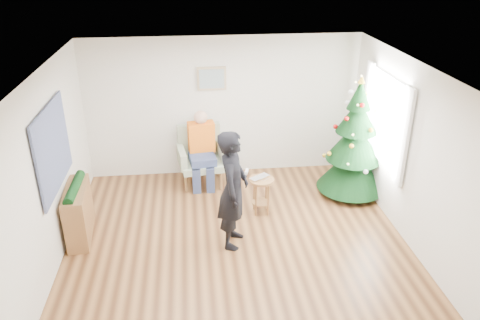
{
  "coord_description": "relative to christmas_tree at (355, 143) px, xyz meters",
  "views": [
    {
      "loc": [
        -0.6,
        -5.69,
        4.06
      ],
      "look_at": [
        0.1,
        0.6,
        1.1
      ],
      "focal_mm": 35.0,
      "sensor_mm": 36.0,
      "label": 1
    }
  ],
  "objects": [
    {
      "name": "floor",
      "position": [
        -2.15,
        -1.37,
        -0.96
      ],
      "size": [
        5.0,
        5.0,
        0.0
      ],
      "primitive_type": "plane",
      "color": "brown",
      "rests_on": "ground"
    },
    {
      "name": "christmas_tree",
      "position": [
        0.0,
        0.0,
        0.0
      ],
      "size": [
        1.18,
        1.18,
        2.13
      ],
      "rotation": [
        0.0,
        0.0,
        0.32
      ],
      "color": "#3F2816",
      "rests_on": "floor"
    },
    {
      "name": "console",
      "position": [
        -4.48,
        -0.86,
        -0.56
      ],
      "size": [
        0.38,
        1.02,
        0.8
      ],
      "primitive_type": "cube",
      "rotation": [
        0.0,
        0.0,
        0.08
      ],
      "color": "brown",
      "rests_on": "floor"
    },
    {
      "name": "wall_front",
      "position": [
        -2.15,
        -3.87,
        0.34
      ],
      "size": [
        5.0,
        0.0,
        5.0
      ],
      "primitive_type": "plane",
      "rotation": [
        -1.57,
        0.0,
        0.0
      ],
      "color": "silver",
      "rests_on": "floor"
    },
    {
      "name": "wall_right",
      "position": [
        0.35,
        -1.37,
        0.34
      ],
      "size": [
        0.0,
        5.0,
        5.0
      ],
      "primitive_type": "plane",
      "rotation": [
        1.57,
        0.0,
        -1.57
      ],
      "color": "silver",
      "rests_on": "floor"
    },
    {
      "name": "standing_man",
      "position": [
        -2.21,
        -1.29,
        -0.07
      ],
      "size": [
        0.58,
        0.73,
        1.77
      ],
      "primitive_type": "imported",
      "rotation": [
        0.0,
        0.0,
        1.3
      ],
      "color": "black",
      "rests_on": "floor"
    },
    {
      "name": "wall_left",
      "position": [
        -4.65,
        -1.37,
        0.34
      ],
      "size": [
        0.0,
        5.0,
        5.0
      ],
      "primitive_type": "plane",
      "rotation": [
        1.57,
        0.0,
        1.57
      ],
      "color": "silver",
      "rests_on": "floor"
    },
    {
      "name": "wall_back",
      "position": [
        -2.15,
        1.13,
        0.34
      ],
      "size": [
        5.0,
        0.0,
        5.0
      ],
      "primitive_type": "plane",
      "rotation": [
        1.57,
        0.0,
        0.0
      ],
      "color": "silver",
      "rests_on": "floor"
    },
    {
      "name": "game_controller",
      "position": [
        -2.02,
        -1.32,
        0.22
      ],
      "size": [
        0.07,
        0.13,
        0.04
      ],
      "primitive_type": "cube",
      "rotation": [
        0.0,
        0.0,
        -0.27
      ],
      "color": "white",
      "rests_on": "standing_man"
    },
    {
      "name": "garland",
      "position": [
        -4.48,
        -0.86,
        -0.14
      ],
      "size": [
        0.14,
        0.9,
        0.14
      ],
      "primitive_type": "cylinder",
      "rotation": [
        1.57,
        0.0,
        0.0
      ],
      "color": "black",
      "rests_on": "console"
    },
    {
      "name": "laptop",
      "position": [
        -1.67,
        -0.49,
        -0.33
      ],
      "size": [
        0.4,
        0.37,
        0.03
      ],
      "primitive_type": "imported",
      "rotation": [
        0.0,
        0.0,
        0.6
      ],
      "color": "silver",
      "rests_on": "stool"
    },
    {
      "name": "stool",
      "position": [
        -1.67,
        -0.49,
        -0.65
      ],
      "size": [
        0.41,
        0.41,
        0.61
      ],
      "rotation": [
        0.0,
        0.0,
        0.25
      ],
      "color": "brown",
      "rests_on": "floor"
    },
    {
      "name": "window_panel",
      "position": [
        0.32,
        -0.37,
        0.54
      ],
      "size": [
        0.04,
        1.3,
        1.4
      ],
      "primitive_type": "cube",
      "color": "white",
      "rests_on": "wall_right"
    },
    {
      "name": "seated_person",
      "position": [
        -2.58,
        0.63,
        -0.25
      ],
      "size": [
        0.5,
        0.7,
        1.37
      ],
      "rotation": [
        0.0,
        0.0,
        0.14
      ],
      "color": "navy",
      "rests_on": "armchair"
    },
    {
      "name": "curtains",
      "position": [
        0.29,
        -0.37,
        0.54
      ],
      "size": [
        0.05,
        1.75,
        1.5
      ],
      "color": "white",
      "rests_on": "wall_right"
    },
    {
      "name": "ceiling",
      "position": [
        -2.15,
        -1.37,
        1.64
      ],
      "size": [
        5.0,
        5.0,
        0.0
      ],
      "primitive_type": "plane",
      "rotation": [
        3.14,
        0.0,
        0.0
      ],
      "color": "white",
      "rests_on": "wall_back"
    },
    {
      "name": "armchair",
      "position": [
        -2.59,
        0.69,
        -0.57
      ],
      "size": [
        0.92,
        0.86,
        1.05
      ],
      "rotation": [
        0.0,
        0.0,
        0.14
      ],
      "color": "gray",
      "rests_on": "floor"
    },
    {
      "name": "framed_picture",
      "position": [
        -2.35,
        1.09,
        0.89
      ],
      "size": [
        0.52,
        0.05,
        0.42
      ],
      "color": "tan",
      "rests_on": "wall_back"
    },
    {
      "name": "tapestry",
      "position": [
        -4.61,
        -1.07,
        0.59
      ],
      "size": [
        0.03,
        1.5,
        1.15
      ],
      "primitive_type": "cube",
      "color": "black",
      "rests_on": "wall_left"
    }
  ]
}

